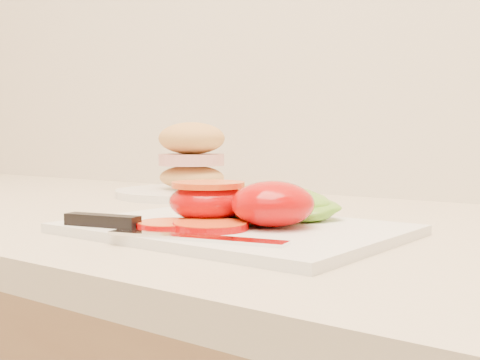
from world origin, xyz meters
The scene contains 9 objects.
cutting_board centered at (-0.57, 1.56, 0.94)m, with size 0.33×0.24×0.01m, color white.
tomato_half_dome centered at (-0.53, 1.57, 0.96)m, with size 0.08×0.08×0.05m, color #B50907.
tomato_half_cut centered at (-0.61, 1.56, 0.96)m, with size 0.08×0.08×0.04m.
tomato_slice_0 centered at (-0.57, 1.52, 0.94)m, with size 0.07×0.07×0.01m, color orange.
tomato_slice_1 centered at (-0.61, 1.50, 0.94)m, with size 0.06×0.06×0.01m, color orange.
lettuce_leaf_0 centered at (-0.58, 1.63, 0.95)m, with size 0.16×0.11×0.03m, color #73AC2D.
lettuce_leaf_1 centered at (-0.54, 1.63, 0.95)m, with size 0.10×0.07×0.02m, color #73AC2D.
knife centered at (-0.62, 1.47, 0.94)m, with size 0.25×0.06×0.01m.
sandwich_plate centered at (-0.87, 1.84, 0.98)m, with size 0.26×0.26×0.12m.
Camera 1 is at (-0.20, 1.07, 1.03)m, focal length 45.00 mm.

